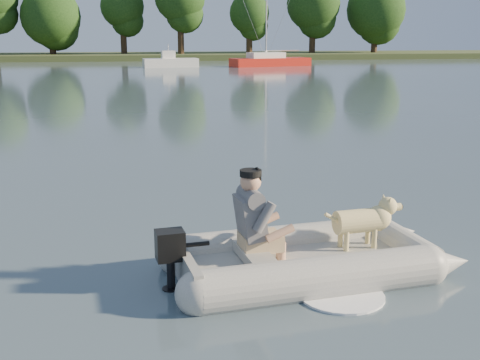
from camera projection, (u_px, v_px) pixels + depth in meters
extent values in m
plane|color=slate|center=(243.00, 271.00, 7.34)|extent=(160.00, 160.00, 0.00)
cube|color=#47512D|center=(147.00, 57.00, 66.63)|extent=(160.00, 12.00, 0.70)
cylinder|color=#332316|center=(53.00, 46.00, 64.09)|extent=(0.70, 0.70, 2.94)
sphere|color=#274C19|center=(50.00, 16.00, 63.37)|extent=(6.27, 6.27, 6.27)
cylinder|color=#332316|center=(124.00, 42.00, 65.82)|extent=(0.70, 0.70, 3.67)
sphere|color=#274C19|center=(122.00, 6.00, 64.92)|extent=(4.69, 4.69, 4.69)
cylinder|color=#332316|center=(181.00, 39.00, 65.02)|extent=(0.70, 0.70, 4.29)
cylinder|color=#332316|center=(249.00, 44.00, 66.64)|extent=(0.70, 0.70, 3.21)
sphere|color=#274C19|center=(249.00, 13.00, 65.86)|extent=(4.41, 4.41, 4.41)
cylinder|color=#332316|center=(312.00, 40.00, 68.35)|extent=(0.70, 0.70, 3.94)
sphere|color=#274C19|center=(313.00, 3.00, 67.39)|extent=(6.03, 6.03, 6.03)
cylinder|color=#332316|center=(374.00, 42.00, 69.90)|extent=(0.70, 0.70, 3.52)
sphere|color=#274C19|center=(376.00, 10.00, 69.04)|extent=(6.68, 6.68, 6.68)
cube|color=red|center=(270.00, 63.00, 52.28)|extent=(7.30, 3.77, 0.88)
cube|color=white|center=(266.00, 55.00, 51.95)|extent=(3.36, 2.28, 0.53)
cylinder|color=#A5A5AA|center=(266.00, 5.00, 50.96)|extent=(0.14, 0.14, 8.75)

